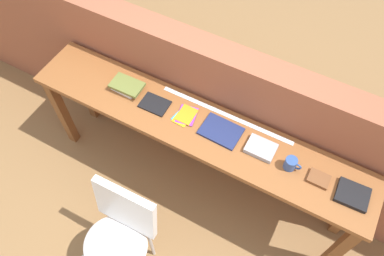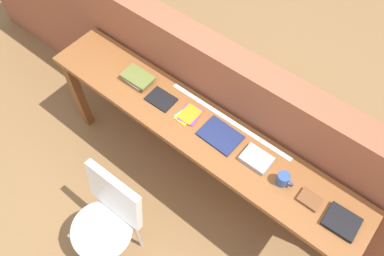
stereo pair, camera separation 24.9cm
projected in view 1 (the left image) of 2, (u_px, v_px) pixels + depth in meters
name	position (u px, v px, depth m)	size (l,w,h in m)	color
ground_plane	(178.00, 209.00, 3.13)	(40.00, 40.00, 0.00)	olive
brick_wall_back	(216.00, 109.00, 2.90)	(6.00, 0.20, 1.28)	#935138
sideboard	(195.00, 135.00, 2.65)	(2.50, 0.44, 0.88)	brown
chair_white_moulded	(119.00, 233.00, 2.48)	(0.45, 0.46, 0.89)	white
book_stack_leftmost	(126.00, 86.00, 2.68)	(0.23, 0.15, 0.06)	white
magazine_cycling	(155.00, 104.00, 2.62)	(0.20, 0.15, 0.01)	black
pamphlet_pile_colourful	(185.00, 116.00, 2.57)	(0.16, 0.19, 0.01)	#3399D8
book_open_centre	(221.00, 131.00, 2.50)	(0.27, 0.19, 0.02)	navy
book_grey_hardcover	(261.00, 148.00, 2.41)	(0.19, 0.14, 0.04)	#9E9EA3
mug	(291.00, 164.00, 2.32)	(0.11, 0.08, 0.09)	#2D4C8C
leather_journal_brown	(319.00, 179.00, 2.30)	(0.13, 0.10, 0.02)	brown
book_repair_rightmost	(353.00, 195.00, 2.24)	(0.19, 0.17, 0.03)	black
ruler_metal_back_edge	(226.00, 115.00, 2.58)	(0.98, 0.03, 0.00)	silver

